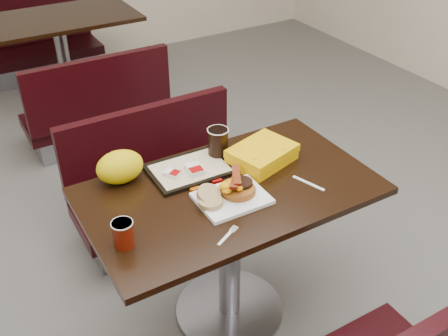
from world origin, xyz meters
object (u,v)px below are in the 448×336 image
paper_bag (120,167)px  platter (232,198)px  bench_near_n (164,181)px  bench_far_s (93,98)px  bench_far_n (42,39)px  coffee_cup_near (123,234)px  tray (190,170)px  clamshell (262,155)px  table_far (64,63)px  hashbrown_sleeve_right (195,169)px  fork (225,238)px  pancake_stack (238,189)px  knife (308,183)px  hashbrown_sleeve_left (172,173)px  coffee_cup_far (218,142)px  table_near (230,255)px

paper_bag → platter: bearing=-46.6°
bench_near_n → bench_far_s: bearing=90.0°
bench_far_n → coffee_cup_near: coffee_cup_near is taller
coffee_cup_near → paper_bag: paper_bag is taller
platter → tray: 0.27m
platter → coffee_cup_near: (-0.47, -0.03, 0.04)m
bench_far_n → clamshell: clamshell is taller
clamshell → coffee_cup_near: bearing=-179.8°
table_far → hashbrown_sleeve_right: size_ratio=14.32×
bench_far_n → fork: (-0.18, -3.56, 0.39)m
table_far → coffee_cup_near: 2.79m
pancake_stack → knife: pancake_stack is taller
coffee_cup_near → hashbrown_sleeve_left: 0.44m
bench_far_n → knife: bearing=-85.1°
bench_near_n → coffee_cup_near: bearing=-122.0°
hashbrown_sleeve_right → platter: bearing=-75.4°
bench_far_s → coffee_cup_far: 1.73m
fork → hashbrown_sleeve_right: hashbrown_sleeve_right is taller
table_far → fork: bearing=-93.6°
coffee_cup_near → bench_far_n: bearing=81.6°
hashbrown_sleeve_right → knife: bearing=-34.5°
coffee_cup_near → knife: coffee_cup_near is taller
bench_far_s → coffee_cup_near: 2.12m
bench_near_n → hashbrown_sleeve_right: size_ratio=11.93×
pancake_stack → knife: 0.31m
knife → hashbrown_sleeve_left: size_ratio=2.28×
bench_far_s → pancake_stack: pancake_stack is taller
hashbrown_sleeve_right → hashbrown_sleeve_left: bearing=169.4°
hashbrown_sleeve_left → tray: bearing=-23.6°
pancake_stack → bench_near_n: bearing=90.0°
bench_far_n → clamshell: bearing=-86.0°
coffee_cup_near → bench_near_n: bearing=58.0°
bench_far_s → coffee_cup_far: coffee_cup_far is taller
table_far → paper_bag: paper_bag is taller
fork → hashbrown_sleeve_left: (0.00, 0.44, 0.02)m
tray → hashbrown_sleeve_right: bearing=-81.7°
table_far → fork: 2.89m
coffee_cup_near → coffee_cup_far: (0.58, 0.34, 0.03)m
coffee_cup_near → clamshell: size_ratio=0.37×
table_near → coffee_cup_near: bearing=-168.0°
coffee_cup_near → tray: coffee_cup_near is taller
bench_far_s → knife: knife is taller
clamshell → fork: bearing=-153.9°
hashbrown_sleeve_right → paper_bag: (-0.28, 0.12, 0.04)m
coffee_cup_near → hashbrown_sleeve_left: size_ratio=1.53×
coffee_cup_far → paper_bag: (-0.44, 0.04, -0.01)m
table_far → knife: size_ratio=7.85×
clamshell → paper_bag: size_ratio=1.37×
table_near → tray: (-0.09, 0.19, 0.38)m
clamshell → paper_bag: paper_bag is taller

